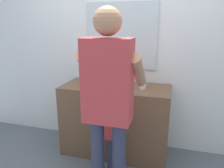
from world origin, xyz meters
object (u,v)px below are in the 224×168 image
Objects in this scene: adult_parent at (108,93)px; child_toddler at (105,125)px; toothbrush_cup at (143,85)px; soap_bottle at (88,79)px.

child_toddler is at bearing 112.06° from adult_parent.
adult_parent reaches higher than toothbrush_cup.
child_toddler is 0.54× the size of adult_parent.
adult_parent is at bearing -67.94° from child_toddler.
soap_bottle is 0.87m from adult_parent.
adult_parent is (-0.19, -0.71, 0.11)m from toothbrush_cup.
soap_bottle is at bearing 178.93° from toothbrush_cup.
toothbrush_cup is 0.62m from child_toddler.
toothbrush_cup is 0.66m from soap_bottle.
child_toddler is 0.59m from adult_parent.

